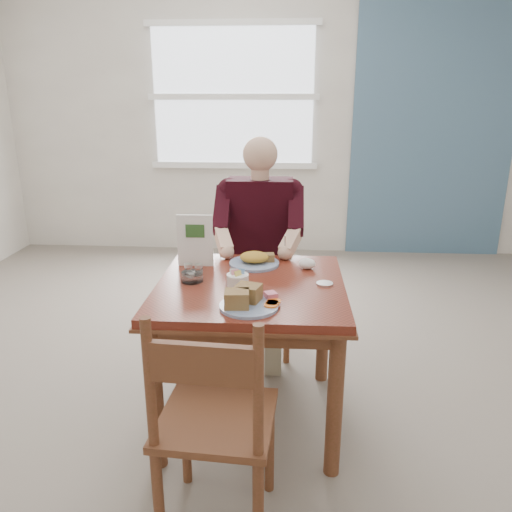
# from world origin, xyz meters

# --- Properties ---
(floor) EXTENTS (6.00, 6.00, 0.00)m
(floor) POSITION_xyz_m (0.00, 0.00, 0.00)
(floor) COLOR #72675D
(floor) RESTS_ON ground
(wall_back) EXTENTS (5.50, 0.00, 5.50)m
(wall_back) POSITION_xyz_m (0.00, 3.00, 1.40)
(wall_back) COLOR silver
(wall_back) RESTS_ON ground
(accent_panel) EXTENTS (1.60, 0.02, 2.80)m
(accent_panel) POSITION_xyz_m (1.60, 2.98, 1.40)
(accent_panel) COLOR #44657F
(accent_panel) RESTS_ON ground
(lemon_wedge) EXTENTS (0.06, 0.05, 0.03)m
(lemon_wedge) POSITION_xyz_m (-0.04, -0.22, 0.77)
(lemon_wedge) COLOR yellow
(lemon_wedge) RESTS_ON table
(napkin) EXTENTS (0.09, 0.08, 0.06)m
(napkin) POSITION_xyz_m (0.28, 0.23, 0.78)
(napkin) COLOR white
(napkin) RESTS_ON table
(metal_dish) EXTENTS (0.11, 0.11, 0.01)m
(metal_dish) POSITION_xyz_m (0.36, 0.00, 0.75)
(metal_dish) COLOR silver
(metal_dish) RESTS_ON table
(window) EXTENTS (1.72, 0.04, 1.42)m
(window) POSITION_xyz_m (-0.40, 2.97, 1.60)
(window) COLOR white
(window) RESTS_ON wall_back
(table) EXTENTS (0.92, 0.92, 0.75)m
(table) POSITION_xyz_m (0.00, 0.00, 0.64)
(table) COLOR maroon
(table) RESTS_ON ground
(chair_far) EXTENTS (0.42, 0.42, 0.95)m
(chair_far) POSITION_xyz_m (0.00, 0.80, 0.48)
(chair_far) COLOR brown
(chair_far) RESTS_ON ground
(chair_near) EXTENTS (0.45, 0.45, 0.95)m
(chair_near) POSITION_xyz_m (-0.08, -0.72, 0.48)
(chair_near) COLOR brown
(chair_near) RESTS_ON ground
(diner) EXTENTS (0.53, 0.56, 1.39)m
(diner) POSITION_xyz_m (0.00, 0.71, 0.81)
(diner) COLOR gray
(diner) RESTS_ON chair_far
(near_plate) EXTENTS (0.28, 0.27, 0.08)m
(near_plate) POSITION_xyz_m (0.01, -0.28, 0.78)
(near_plate) COLOR white
(near_plate) RESTS_ON table
(far_plate) EXTENTS (0.29, 0.29, 0.07)m
(far_plate) POSITION_xyz_m (0.00, 0.28, 0.78)
(far_plate) COLOR white
(far_plate) RESTS_ON table
(caddy) EXTENTS (0.12, 0.12, 0.08)m
(caddy) POSITION_xyz_m (-0.06, -0.03, 0.78)
(caddy) COLOR white
(caddy) RESTS_ON table
(shakers) EXTENTS (0.10, 0.05, 0.09)m
(shakers) POSITION_xyz_m (-0.28, 0.01, 0.79)
(shakers) COLOR white
(shakers) RESTS_ON table
(creamer) EXTENTS (0.11, 0.11, 0.05)m
(creamer) POSITION_xyz_m (-0.29, 0.00, 0.77)
(creamer) COLOR white
(creamer) RESTS_ON table
(menu) EXTENTS (0.19, 0.02, 0.28)m
(menu) POSITION_xyz_m (-0.31, 0.24, 0.89)
(menu) COLOR white
(menu) RESTS_ON table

